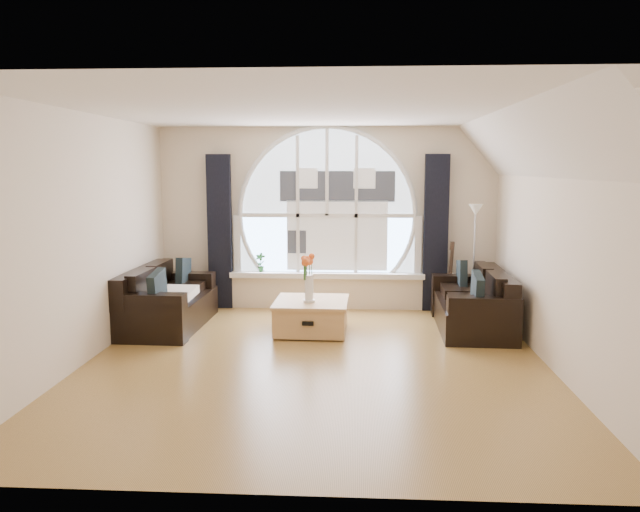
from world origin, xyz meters
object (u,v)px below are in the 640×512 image
at_px(coffee_chest, 311,315).
at_px(potted_plant, 260,262).
at_px(sofa_right, 472,300).
at_px(vase_flowers, 309,272).
at_px(floor_lamp, 474,261).
at_px(sofa_left, 168,297).
at_px(guitar, 450,277).

relative_size(coffee_chest, potted_plant, 3.24).
bearing_deg(potted_plant, sofa_right, -20.64).
height_order(sofa_right, vase_flowers, vase_flowers).
xyz_separation_m(coffee_chest, floor_lamp, (2.24, 1.01, 0.57)).
distance_m(coffee_chest, floor_lamp, 2.52).
height_order(sofa_right, floor_lamp, floor_lamp).
bearing_deg(floor_lamp, potted_plant, 173.45).
bearing_deg(floor_lamp, sofa_right, -100.93).
bearing_deg(vase_flowers, sofa_right, 9.30).
height_order(sofa_left, vase_flowers, vase_flowers).
height_order(sofa_right, coffee_chest, sofa_right).
relative_size(sofa_left, guitar, 1.67).
height_order(coffee_chest, floor_lamp, floor_lamp).
bearing_deg(vase_flowers, guitar, 33.10).
height_order(vase_flowers, potted_plant, vase_flowers).
xyz_separation_m(sofa_right, potted_plant, (-2.95, 1.11, 0.29)).
distance_m(coffee_chest, vase_flowers, 0.59).
distance_m(sofa_left, floor_lamp, 4.26).
relative_size(sofa_right, potted_plant, 5.99).
relative_size(vase_flowers, floor_lamp, 0.44).
height_order(sofa_right, potted_plant, potted_plant).
distance_m(sofa_left, guitar, 3.99).
bearing_deg(potted_plant, floor_lamp, -6.55).
bearing_deg(floor_lamp, vase_flowers, -153.98).
bearing_deg(guitar, vase_flowers, -123.35).
distance_m(coffee_chest, potted_plant, 1.68).
bearing_deg(vase_flowers, floor_lamp, 26.02).
relative_size(coffee_chest, floor_lamp, 0.58).
bearing_deg(sofa_right, sofa_left, -176.90).
bearing_deg(sofa_right, guitar, 101.09).
relative_size(floor_lamp, guitar, 1.51).
xyz_separation_m(vase_flowers, guitar, (1.96, 1.28, -0.28)).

